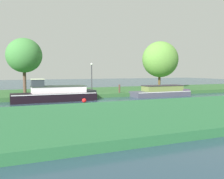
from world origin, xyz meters
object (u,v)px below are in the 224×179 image
Objects in this scene: lamp_post at (92,74)px; willow_tree_left at (24,56)px; mooring_post_near at (119,89)px; channel_buoy at (84,101)px; slate_narrowboat at (161,91)px; black_barge at (55,94)px; willow_tree_centre at (160,59)px.

willow_tree_left is at bearing 158.56° from lamp_post.
mooring_post_near is 6.19m from channel_buoy.
lamp_post is (-7.17, 2.70, 1.89)m from slate_narrowboat.
willow_tree_left is (-2.31, 5.34, 3.76)m from black_barge.
black_barge is 7.28m from mooring_post_near.
mooring_post_near is (-8.31, -4.66, -3.51)m from willow_tree_centre.
willow_tree_centre reaches higher than lamp_post.
lamp_post is 5.80m from channel_buoy.
black_barge is 17.01m from willow_tree_centre.
willow_tree_left is 15.55× the size of channel_buoy.
black_barge is at bearing -66.59° from willow_tree_left.
willow_tree_centre reaches higher than slate_narrowboat.
mooring_post_near is at bearing 162.17° from slate_narrowboat.
lamp_post is at bearing -162.93° from willow_tree_centre.
black_barge is 1.29× the size of willow_tree_left.
black_barge reaches higher than slate_narrowboat.
lamp_post is 3.39m from mooring_post_near.
willow_tree_left is at bearing -177.58° from willow_tree_centre.
channel_buoy is at bearing -59.34° from willow_tree_left.
willow_tree_left is at bearing 157.51° from mooring_post_near.
willow_tree_centre is at bearing 2.42° from willow_tree_left.
willow_tree_centre reaches higher than willow_tree_left.
willow_tree_centre reaches higher than mooring_post_near.
slate_narrowboat is at bearing -20.65° from lamp_post.
black_barge is 1.13× the size of slate_narrowboat.
willow_tree_centre reaches higher than channel_buoy.
mooring_post_near reaches higher than slate_narrowboat.
channel_buoy is at bearing -148.21° from willow_tree_centre.
willow_tree_centre is at bearing 17.07° from lamp_post.
slate_narrowboat is 9.69m from channel_buoy.
slate_narrowboat is 17.72× the size of channel_buoy.
channel_buoy is (-2.28, -4.86, -2.21)m from lamp_post.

